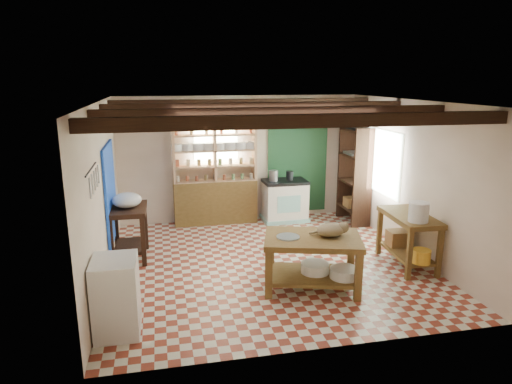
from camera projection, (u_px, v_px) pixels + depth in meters
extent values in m
cube|color=maroon|center=(267.00, 263.00, 7.48)|extent=(5.00, 5.00, 0.02)
cube|color=#4A4B50|center=(268.00, 102.00, 6.84)|extent=(5.00, 5.00, 0.02)
cube|color=beige|center=(240.00, 159.00, 9.53)|extent=(5.00, 0.04, 2.60)
cube|color=beige|center=(323.00, 239.00, 4.79)|extent=(5.00, 0.04, 2.60)
cube|color=beige|center=(101.00, 194.00, 6.65)|extent=(0.04, 5.00, 2.60)
cube|color=beige|center=(412.00, 179.00, 7.66)|extent=(0.04, 5.00, 2.60)
cube|color=black|center=(268.00, 110.00, 6.87)|extent=(5.00, 3.80, 0.15)
cube|color=blue|center=(110.00, 192.00, 7.56)|extent=(0.04, 1.40, 1.60)
cube|color=#1D4827|center=(297.00, 159.00, 9.77)|extent=(1.30, 0.04, 2.30)
cube|color=silver|center=(216.00, 141.00, 9.31)|extent=(0.90, 0.02, 0.80)
cube|color=silver|center=(383.00, 162.00, 8.58)|extent=(0.02, 1.30, 1.20)
cube|color=black|center=(92.00, 179.00, 5.41)|extent=(0.06, 0.90, 0.28)
cube|color=black|center=(305.00, 117.00, 9.14)|extent=(0.86, 0.12, 0.36)
cube|color=tan|center=(215.00, 171.00, 9.28)|extent=(1.70, 0.34, 2.20)
cube|color=black|center=(355.00, 175.00, 9.40)|extent=(0.40, 0.86, 2.00)
cube|color=brown|center=(312.00, 262.00, 6.53)|extent=(1.54, 1.23, 0.76)
cube|color=white|center=(285.00, 201.00, 9.59)|extent=(0.91, 0.63, 0.88)
cube|color=black|center=(129.00, 233.00, 7.57)|extent=(0.62, 0.89, 0.89)
cube|color=silver|center=(116.00, 296.00, 5.34)|extent=(0.52, 0.62, 0.92)
cube|color=brown|center=(408.00, 240.00, 7.29)|extent=(0.66, 1.22, 0.85)
ellipsoid|color=#987F58|center=(331.00, 230.00, 6.45)|extent=(0.44, 0.36, 0.19)
cylinder|color=#A6A7AE|center=(288.00, 237.00, 6.41)|extent=(0.41, 0.41, 0.02)
cylinder|color=silver|center=(315.00, 268.00, 6.60)|extent=(0.51, 0.51, 0.14)
cylinder|color=silver|center=(344.00, 273.00, 6.43)|extent=(0.51, 0.51, 0.14)
cylinder|color=#A6A7AE|center=(274.00, 176.00, 9.40)|extent=(0.20, 0.20, 0.22)
cylinder|color=black|center=(290.00, 176.00, 9.48)|extent=(0.15, 0.15, 0.19)
ellipsoid|color=silver|center=(127.00, 200.00, 7.43)|extent=(0.49, 0.49, 0.24)
cylinder|color=silver|center=(419.00, 212.00, 6.81)|extent=(0.31, 0.31, 0.30)
cube|color=olive|center=(399.00, 238.00, 7.60)|extent=(0.38, 0.31, 0.26)
cylinder|color=gold|center=(421.00, 256.00, 6.89)|extent=(0.30, 0.30, 0.21)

